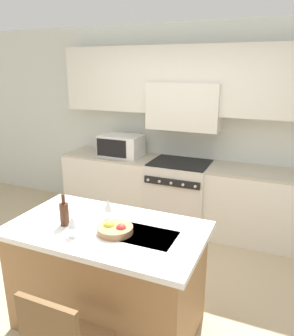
% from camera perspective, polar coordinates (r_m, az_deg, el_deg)
% --- Properties ---
extents(ground_plane, '(10.00, 10.00, 0.00)m').
position_cam_1_polar(ground_plane, '(3.31, -5.17, -23.02)').
color(ground_plane, tan).
extents(back_cabinetry, '(10.00, 0.46, 2.70)m').
position_cam_1_polar(back_cabinetry, '(4.50, 7.12, 10.12)').
color(back_cabinetry, silver).
rests_on(back_cabinetry, ground_plane).
extents(back_counter, '(3.44, 0.62, 0.92)m').
position_cam_1_polar(back_counter, '(4.55, 5.69, -4.55)').
color(back_counter, silver).
rests_on(back_counter, ground_plane).
extents(range_stove, '(0.80, 0.70, 0.92)m').
position_cam_1_polar(range_stove, '(4.53, 5.61, -4.61)').
color(range_stove, beige).
rests_on(range_stove, ground_plane).
extents(microwave, '(0.58, 0.41, 0.30)m').
position_cam_1_polar(microwave, '(4.69, -4.51, 3.94)').
color(microwave, silver).
rests_on(microwave, back_counter).
extents(kitchen_island, '(1.57, 0.89, 0.92)m').
position_cam_1_polar(kitchen_island, '(2.90, -6.82, -18.18)').
color(kitchen_island, olive).
rests_on(kitchen_island, ground_plane).
extents(wine_bottle, '(0.07, 0.07, 0.26)m').
position_cam_1_polar(wine_bottle, '(2.71, -14.20, -7.70)').
color(wine_bottle, '#422314').
rests_on(wine_bottle, kitchen_island).
extents(wine_glass_near, '(0.08, 0.08, 0.17)m').
position_cam_1_polar(wine_glass_near, '(2.52, -12.86, -9.20)').
color(wine_glass_near, white).
rests_on(wine_glass_near, kitchen_island).
extents(wine_glass_far, '(0.08, 0.08, 0.17)m').
position_cam_1_polar(wine_glass_far, '(2.75, -6.80, -6.57)').
color(wine_glass_far, white).
rests_on(wine_glass_far, kitchen_island).
extents(fruit_bowl, '(0.28, 0.28, 0.09)m').
position_cam_1_polar(fruit_bowl, '(2.56, -5.61, -10.54)').
color(fruit_bowl, '#996B47').
rests_on(fruit_bowl, kitchen_island).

